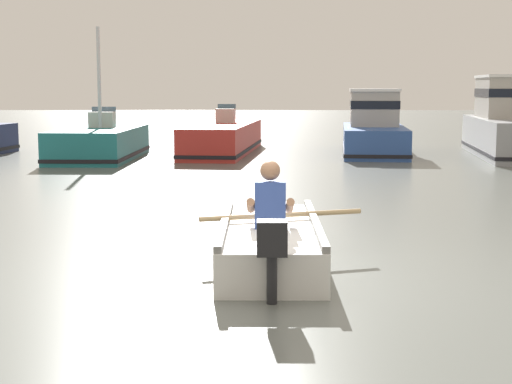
{
  "coord_description": "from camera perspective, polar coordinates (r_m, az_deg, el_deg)",
  "views": [
    {
      "loc": [
        0.06,
        -8.09,
        1.99
      ],
      "look_at": [
        0.11,
        2.54,
        0.55
      ],
      "focal_mm": 54.51,
      "sensor_mm": 36.0,
      "label": 1
    }
  ],
  "objects": [
    {
      "name": "moored_boat_red",
      "position": [
        23.73,
        -2.68,
        3.91
      ],
      "size": [
        2.38,
        6.85,
        1.47
      ],
      "color": "#B72D28",
      "rests_on": "ground"
    },
    {
      "name": "moored_boat_grey",
      "position": [
        23.84,
        17.51,
        4.67
      ],
      "size": [
        2.44,
        6.54,
        2.34
      ],
      "color": "gray",
      "rests_on": "ground"
    },
    {
      "name": "ground_plane",
      "position": [
        8.33,
        -0.66,
        -6.1
      ],
      "size": [
        120.0,
        120.0,
        0.0
      ],
      "primitive_type": "plane",
      "color": "slate"
    },
    {
      "name": "moored_boat_teal",
      "position": [
        22.17,
        -11.65,
        3.48
      ],
      "size": [
        2.13,
        4.97,
        3.65
      ],
      "color": "#1E727A",
      "rests_on": "ground"
    },
    {
      "name": "rowboat_with_person",
      "position": [
        8.88,
        0.76,
        -3.58
      ],
      "size": [
        1.92,
        3.7,
        1.19
      ],
      "color": "white",
      "rests_on": "ground"
    },
    {
      "name": "moored_boat_blue",
      "position": [
        23.67,
        8.38,
        4.54
      ],
      "size": [
        2.36,
        5.29,
        1.94
      ],
      "color": "#2D519E",
      "rests_on": "ground"
    }
  ]
}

